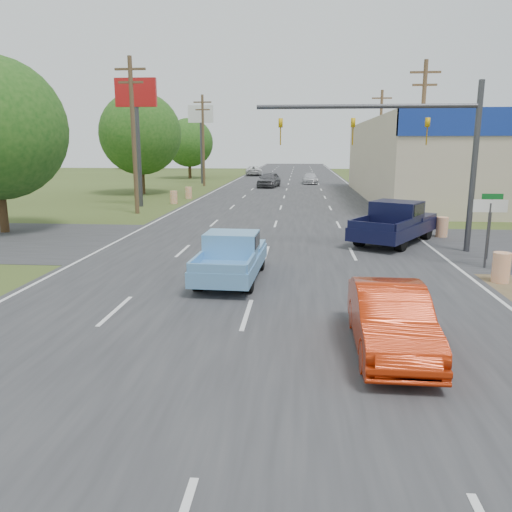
# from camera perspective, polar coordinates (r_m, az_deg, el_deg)

# --- Properties ---
(main_road) EXTENTS (15.00, 180.00, 0.02)m
(main_road) POSITION_cam_1_polar(r_m,az_deg,el_deg) (44.79, 3.24, 6.75)
(main_road) COLOR #2D2D30
(main_road) RESTS_ON ground
(cross_road) EXTENTS (120.00, 10.00, 0.02)m
(cross_road) POSITION_cam_1_polar(r_m,az_deg,el_deg) (23.02, 1.54, 1.42)
(cross_road) COLOR #2D2D30
(cross_road) RESTS_ON ground
(utility_pole_2) EXTENTS (2.00, 0.28, 10.00)m
(utility_pole_2) POSITION_cam_1_polar(r_m,az_deg,el_deg) (36.50, 18.38, 13.23)
(utility_pole_2) COLOR #4C3823
(utility_pole_2) RESTS_ON ground
(utility_pole_3) EXTENTS (2.00, 0.28, 10.00)m
(utility_pole_3) POSITION_cam_1_polar(r_m,az_deg,el_deg) (54.19, 13.98, 13.00)
(utility_pole_3) COLOR #4C3823
(utility_pole_3) RESTS_ON ground
(utility_pole_5) EXTENTS (2.00, 0.28, 10.00)m
(utility_pole_5) POSITION_cam_1_polar(r_m,az_deg,el_deg) (34.33, -13.85, 13.59)
(utility_pole_5) COLOR #4C3823
(utility_pole_5) RESTS_ON ground
(utility_pole_6) EXTENTS (2.00, 0.28, 10.00)m
(utility_pole_6) POSITION_cam_1_polar(r_m,az_deg,el_deg) (57.59, -6.06, 13.23)
(utility_pole_6) COLOR #4C3823
(utility_pole_6) RESTS_ON ground
(tree_1) EXTENTS (7.56, 7.56, 9.36)m
(tree_1) POSITION_cam_1_polar(r_m,az_deg,el_deg) (48.88, -13.09, 13.46)
(tree_1) COLOR #422D19
(tree_1) RESTS_ON ground
(tree_2) EXTENTS (6.72, 6.72, 8.32)m
(tree_2) POSITION_cam_1_polar(r_m,az_deg,el_deg) (72.25, -7.66, 12.71)
(tree_2) COLOR #422D19
(tree_2) RESTS_ON ground
(tree_5) EXTENTS (7.98, 7.98, 9.88)m
(tree_5) POSITION_cam_1_polar(r_m,az_deg,el_deg) (103.61, 21.53, 12.36)
(tree_5) COLOR #422D19
(tree_5) RESTS_ON ground
(tree_6) EXTENTS (8.82, 8.82, 10.92)m
(tree_6) POSITION_cam_1_polar(r_m,az_deg,el_deg) (104.39, -12.87, 13.23)
(tree_6) COLOR #422D19
(tree_6) RESTS_ON ground
(barrel_0) EXTENTS (0.56, 0.56, 1.00)m
(barrel_0) POSITION_cam_1_polar(r_m,az_deg,el_deg) (18.27, 26.23, -1.19)
(barrel_0) COLOR orange
(barrel_0) RESTS_ON ground
(barrel_1) EXTENTS (0.56, 0.56, 1.00)m
(barrel_1) POSITION_cam_1_polar(r_m,az_deg,el_deg) (26.32, 20.49, 3.11)
(barrel_1) COLOR orange
(barrel_1) RESTS_ON ground
(barrel_2) EXTENTS (0.56, 0.56, 1.00)m
(barrel_2) POSITION_cam_1_polar(r_m,az_deg,el_deg) (39.98, -9.38, 6.63)
(barrel_2) COLOR orange
(barrel_2) RESTS_ON ground
(barrel_3) EXTENTS (0.56, 0.56, 1.00)m
(barrel_3) POSITION_cam_1_polar(r_m,az_deg,el_deg) (43.78, -7.71, 7.17)
(barrel_3) COLOR orange
(barrel_3) RESTS_ON ground
(pole_sign_left_near) EXTENTS (3.00, 0.35, 9.20)m
(pole_sign_left_near) POSITION_cam_1_polar(r_m,az_deg,el_deg) (38.53, -13.50, 16.19)
(pole_sign_left_near) COLOR #3F3F44
(pole_sign_left_near) RESTS_ON ground
(pole_sign_left_far) EXTENTS (3.00, 0.35, 9.20)m
(pole_sign_left_far) POSITION_cam_1_polar(r_m,az_deg,el_deg) (61.77, -6.32, 14.88)
(pole_sign_left_far) COLOR #3F3F44
(pole_sign_left_far) RESTS_ON ground
(lane_sign) EXTENTS (1.20, 0.08, 2.52)m
(lane_sign) POSITION_cam_1_polar(r_m,az_deg,el_deg) (19.94, 25.11, 4.06)
(lane_sign) COLOR #3F3F44
(lane_sign) RESTS_ON ground
(street_name_sign) EXTENTS (0.80, 0.08, 2.61)m
(street_name_sign) POSITION_cam_1_polar(r_m,az_deg,el_deg) (21.58, 25.20, 3.82)
(street_name_sign) COLOR #3F3F44
(street_name_sign) RESTS_ON ground
(signal_mast) EXTENTS (9.12, 0.40, 7.00)m
(signal_mast) POSITION_cam_1_polar(r_m,az_deg,el_deg) (22.03, 17.16, 12.94)
(signal_mast) COLOR #3F3F44
(signal_mast) RESTS_ON ground
(red_convertible) EXTENTS (1.57, 4.35, 1.43)m
(red_convertible) POSITION_cam_1_polar(r_m,az_deg,el_deg) (11.28, 15.11, -7.04)
(red_convertible) COLOR #AB2407
(red_convertible) RESTS_ON ground
(blue_pickup) EXTENTS (2.07, 4.92, 1.61)m
(blue_pickup) POSITION_cam_1_polar(r_m,az_deg,el_deg) (16.76, -2.76, 0.06)
(blue_pickup) COLOR black
(blue_pickup) RESTS_ON ground
(navy_pickup) EXTENTS (4.90, 6.15, 1.93)m
(navy_pickup) POSITION_cam_1_polar(r_m,az_deg,el_deg) (24.14, 15.73, 3.80)
(navy_pickup) COLOR black
(navy_pickup) RESTS_ON ground
(distant_car_grey) EXTENTS (2.72, 5.13, 1.66)m
(distant_car_grey) POSITION_cam_1_polar(r_m,az_deg,el_deg) (55.68, 1.50, 8.71)
(distant_car_grey) COLOR #545458
(distant_car_grey) RESTS_ON ground
(distant_car_silver) EXTENTS (1.88, 4.40, 1.26)m
(distant_car_silver) POSITION_cam_1_polar(r_m,az_deg,el_deg) (61.47, 6.22, 8.80)
(distant_car_silver) COLOR silver
(distant_car_silver) RESTS_ON ground
(distant_car_white) EXTENTS (3.05, 5.51, 1.46)m
(distant_car_white) POSITION_cam_1_polar(r_m,az_deg,el_deg) (78.61, -0.29, 9.70)
(distant_car_white) COLOR silver
(distant_car_white) RESTS_ON ground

